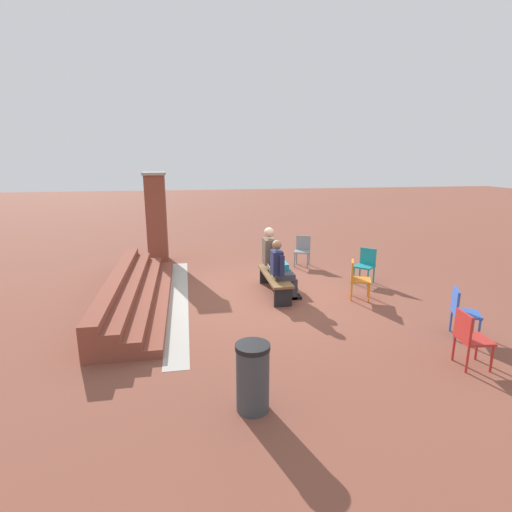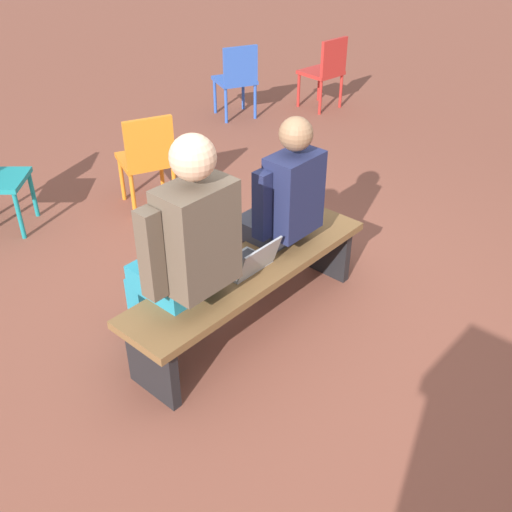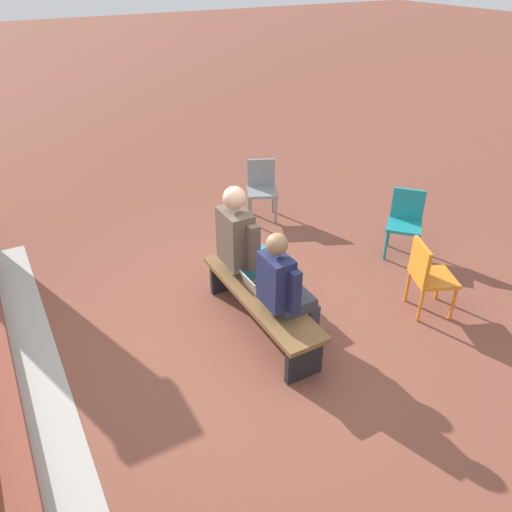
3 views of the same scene
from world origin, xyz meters
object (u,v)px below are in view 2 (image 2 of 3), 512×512
bench (251,279)px  plastic_chair_by_pillar (237,77)px  plastic_chair_near_bench_right (326,69)px  person_adult (184,249)px  laptop (249,262)px  plastic_chair_foreground (147,156)px  person_student (280,206)px

bench → plastic_chair_by_pillar: size_ratio=2.14×
plastic_chair_near_bench_right → plastic_chair_by_pillar: bearing=-31.1°
person_adult → plastic_chair_near_bench_right: (-4.07, -2.02, -0.28)m
person_adult → plastic_chair_near_bench_right: bearing=-153.6°
laptop → plastic_chair_by_pillar: bearing=-135.6°
plastic_chair_by_pillar → plastic_chair_foreground: size_ratio=1.00×
person_student → plastic_chair_foreground: person_student is taller
person_adult → plastic_chair_by_pillar: size_ratio=1.71×
person_adult → plastic_chair_foreground: size_ratio=1.71×
plastic_chair_by_pillar → plastic_chair_foreground: bearing=24.7°
plastic_chair_near_bench_right → plastic_chair_foreground: bearing=7.5°
person_student → plastic_chair_foreground: (-0.24, -1.62, -0.22)m
plastic_chair_by_pillar → laptop: bearing=44.4°
person_student → plastic_chair_by_pillar: (-2.34, -2.59, -0.22)m
bench → person_student: bearing=-169.4°
person_adult → laptop: (-0.42, 0.09, -0.26)m
bench → person_adult: (0.45, -0.07, 0.40)m
laptop → plastic_chair_foreground: 1.81m
person_student → person_adult: person_adult is taller
bench → plastic_chair_by_pillar: plastic_chair_by_pillar is taller
person_adult → plastic_chair_by_pillar: person_adult is taller
plastic_chair_near_bench_right → person_adult: bearing=26.4°
bench → plastic_chair_foreground: (-0.59, -1.69, 0.13)m
person_adult → laptop: size_ratio=4.50×
person_adult → laptop: 0.50m
plastic_chair_near_bench_right → laptop: bearing=30.0°
bench → plastic_chair_near_bench_right: bearing=-150.0°
bench → laptop: bearing=21.9°
laptop → plastic_chair_near_bench_right: bearing=-150.0°
person_student → plastic_chair_near_bench_right: (-3.27, -2.02, -0.22)m
person_student → person_adult: 0.80m
plastic_chair_foreground → plastic_chair_near_bench_right: bearing=-172.5°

